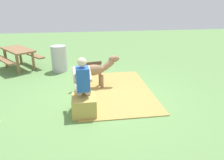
{
  "coord_description": "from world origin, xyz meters",
  "views": [
    {
      "loc": [
        -5.21,
        0.58,
        2.46
      ],
      "look_at": [
        -0.25,
        -0.15,
        0.55
      ],
      "focal_mm": 34.4,
      "sensor_mm": 36.0,
      "label": 1
    }
  ],
  "objects_px": {
    "person_seated": "(83,82)",
    "pony_standing": "(94,70)",
    "picnic_bench": "(18,54)",
    "water_barrel": "(59,59)",
    "hay_bale": "(84,105)"
  },
  "relations": [
    {
      "from": "person_seated",
      "to": "pony_standing",
      "type": "bearing_deg",
      "value": -15.03
    },
    {
      "from": "picnic_bench",
      "to": "water_barrel",
      "type": "bearing_deg",
      "value": -107.91
    },
    {
      "from": "hay_bale",
      "to": "pony_standing",
      "type": "xyz_separation_m",
      "value": [
        1.47,
        -0.34,
        0.35
      ]
    },
    {
      "from": "hay_bale",
      "to": "pony_standing",
      "type": "distance_m",
      "value": 1.55
    },
    {
      "from": "hay_bale",
      "to": "picnic_bench",
      "type": "xyz_separation_m",
      "value": [
        3.73,
        2.28,
        0.37
      ]
    },
    {
      "from": "hay_bale",
      "to": "picnic_bench",
      "type": "bearing_deg",
      "value": 31.44
    },
    {
      "from": "water_barrel",
      "to": "pony_standing",
      "type": "bearing_deg",
      "value": -147.6
    },
    {
      "from": "person_seated",
      "to": "picnic_bench",
      "type": "distance_m",
      "value": 4.23
    },
    {
      "from": "water_barrel",
      "to": "picnic_bench",
      "type": "distance_m",
      "value": 1.57
    },
    {
      "from": "person_seated",
      "to": "picnic_bench",
      "type": "bearing_deg",
      "value": 32.48
    },
    {
      "from": "person_seated",
      "to": "water_barrel",
      "type": "distance_m",
      "value": 3.2
    },
    {
      "from": "pony_standing",
      "to": "picnic_bench",
      "type": "height_order",
      "value": "pony_standing"
    },
    {
      "from": "person_seated",
      "to": "pony_standing",
      "type": "distance_m",
      "value": 1.36
    },
    {
      "from": "person_seated",
      "to": "picnic_bench",
      "type": "height_order",
      "value": "person_seated"
    },
    {
      "from": "hay_bale",
      "to": "person_seated",
      "type": "bearing_deg",
      "value": 2.86
    }
  ]
}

